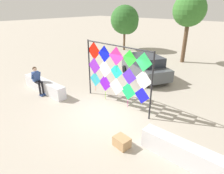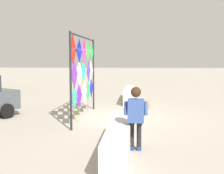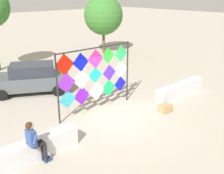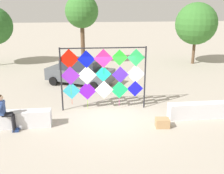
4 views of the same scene
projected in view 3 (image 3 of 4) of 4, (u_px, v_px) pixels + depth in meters
name	position (u px, v px, depth m)	size (l,w,h in m)	color
ground	(117.00, 118.00, 11.57)	(120.00, 120.00, 0.00)	#ADA393
plaza_ledge_left	(29.00, 151.00, 8.56)	(3.44, 0.49, 0.68)	silver
plaza_ledge_right	(180.00, 90.00, 13.88)	(3.44, 0.49, 0.68)	silver
kite_display_rack	(95.00, 74.00, 11.65)	(3.93, 0.17, 2.94)	#232328
seated_vendor	(35.00, 139.00, 8.15)	(0.69, 0.52, 1.53)	black
parked_car	(31.00, 78.00, 14.24)	(4.32, 3.45, 1.55)	#4C5156
cardboard_box_large	(165.00, 108.00, 12.05)	(0.55, 0.41, 0.37)	tan
tree_broadleaf	(103.00, 15.00, 22.50)	(3.28, 3.28, 4.85)	brown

